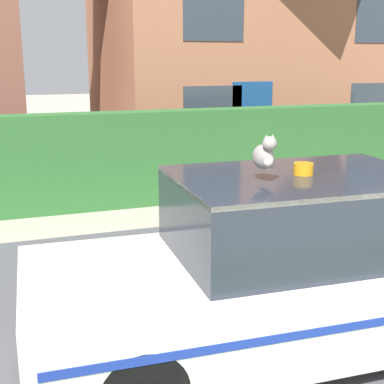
% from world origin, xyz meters
% --- Properties ---
extents(road_strip, '(28.00, 5.34, 0.01)m').
position_xyz_m(road_strip, '(0.00, 3.52, 0.01)').
color(road_strip, '#4C4C51').
rests_on(road_strip, ground).
extents(garden_hedge, '(14.53, 0.53, 1.70)m').
position_xyz_m(garden_hedge, '(0.13, 7.68, 0.85)').
color(garden_hedge, '#2D662D').
rests_on(garden_hedge, ground).
extents(police_car, '(4.28, 1.85, 1.73)m').
position_xyz_m(police_car, '(0.21, 2.30, 0.78)').
color(police_car, black).
rests_on(police_car, road_strip).
extents(cat, '(0.18, 0.33, 0.29)m').
position_xyz_m(cat, '(-0.03, 2.16, 1.86)').
color(cat, gray).
rests_on(cat, police_car).
extents(house_right, '(8.27, 6.58, 7.41)m').
position_xyz_m(house_right, '(4.64, 12.72, 3.78)').
color(house_right, '#A86B4C').
rests_on(house_right, ground).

